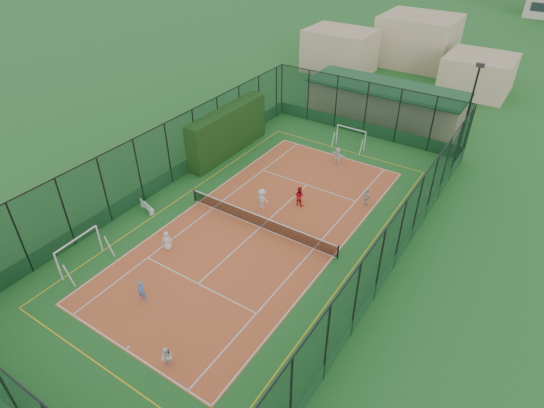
{
  "coord_description": "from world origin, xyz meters",
  "views": [
    {
      "loc": [
        13.98,
        -19.97,
        18.85
      ],
      "look_at": [
        0.09,
        1.31,
        1.2
      ],
      "focal_mm": 30.0,
      "sensor_mm": 36.0,
      "label": 1
    }
  ],
  "objects": [
    {
      "name": "child_far_right",
      "position": [
        4.91,
        6.37,
        0.66
      ],
      "size": [
        0.82,
        0.62,
        1.29
      ],
      "primitive_type": "imported",
      "rotation": [
        0.0,
        0.0,
        2.67
      ],
      "color": "silver",
      "rests_on": "court_slab"
    },
    {
      "name": "child_near_right",
      "position": [
        2.47,
        -11.41,
        0.66
      ],
      "size": [
        0.65,
        0.52,
        1.3
      ],
      "primitive_type": "imported",
      "rotation": [
        0.0,
        0.0,
        -0.04
      ],
      "color": "white",
      "rests_on": "court_slab"
    },
    {
      "name": "tennis_balls",
      "position": [
        -0.09,
        1.28,
        0.04
      ],
      "size": [
        5.23,
        1.67,
        0.07
      ],
      "color": "#CCE033",
      "rests_on": "court_slab"
    },
    {
      "name": "clubhouse",
      "position": [
        0.0,
        22.0,
        1.57
      ],
      "size": [
        15.2,
        7.2,
        3.15
      ],
      "primitive_type": null,
      "color": "tan",
      "rests_on": "ground"
    },
    {
      "name": "white_bench",
      "position": [
        -7.8,
        -2.8,
        0.41
      ],
      "size": [
        1.52,
        0.82,
        0.82
      ],
      "primitive_type": null,
      "rotation": [
        0.0,
        0.0,
        -0.3
      ],
      "color": "white",
      "rests_on": "ground"
    },
    {
      "name": "court_slab",
      "position": [
        0.0,
        0.0,
        0.01
      ],
      "size": [
        11.17,
        23.97,
        0.01
      ],
      "primitive_type": "cube",
      "color": "#B45328",
      "rests_on": "ground"
    },
    {
      "name": "floodlight_ne",
      "position": [
        8.6,
        16.6,
        4.12
      ],
      "size": [
        0.6,
        0.26,
        8.25
      ],
      "primitive_type": null,
      "color": "black",
      "rests_on": "ground"
    },
    {
      "name": "child_near_mid",
      "position": [
        -1.74,
        -9.03,
        0.67
      ],
      "size": [
        0.5,
        0.34,
        1.33
      ],
      "primitive_type": "imported",
      "rotation": [
        0.0,
        0.0,
        0.06
      ],
      "color": "#4D7ADA",
      "rests_on": "court_slab"
    },
    {
      "name": "futsal_goal_far",
      "position": [
        0.05,
        14.01,
        0.89
      ],
      "size": [
        2.77,
        0.81,
        1.79
      ],
      "primitive_type": null,
      "rotation": [
        0.0,
        0.0,
        -0.0
      ],
      "color": "white",
      "rests_on": "ground"
    },
    {
      "name": "futsal_goal_near",
      "position": [
        -6.94,
        -8.98,
        1.0
      ],
      "size": [
        3.15,
        1.03,
        2.01
      ],
      "primitive_type": null,
      "rotation": [
        0.0,
        0.0,
        1.61
      ],
      "color": "white",
      "rests_on": "ground"
    },
    {
      "name": "tennis_net",
      "position": [
        0.0,
        0.0,
        0.53
      ],
      "size": [
        11.67,
        0.12,
        1.06
      ],
      "primitive_type": null,
      "color": "black",
      "rests_on": "ground"
    },
    {
      "name": "coach",
      "position": [
        0.83,
        3.75,
        0.76
      ],
      "size": [
        0.75,
        0.59,
        1.49
      ],
      "primitive_type": "imported",
      "rotation": [
        0.0,
        0.0,
        3.1
      ],
      "color": "red",
      "rests_on": "court_slab"
    },
    {
      "name": "child_far_left",
      "position": [
        -1.19,
        1.99,
        0.78
      ],
      "size": [
        1.0,
        0.58,
        1.55
      ],
      "primitive_type": "imported",
      "rotation": [
        0.0,
        0.0,
        3.15
      ],
      "color": "silver",
      "rests_on": "court_slab"
    },
    {
      "name": "hedge_left",
      "position": [
        -8.3,
        7.33,
        2.0
      ],
      "size": [
        1.37,
        9.13,
        4.0
      ],
      "primitive_type": "cube",
      "color": "black",
      "rests_on": "ground"
    },
    {
      "name": "child_far_back",
      "position": [
        0.44,
        10.69,
        0.74
      ],
      "size": [
        1.41,
        0.71,
        1.45
      ],
      "primitive_type": "imported",
      "rotation": [
        0.0,
        0.0,
        2.92
      ],
      "color": "white",
      "rests_on": "court_slab"
    },
    {
      "name": "ground",
      "position": [
        0.0,
        0.0,
        0.0
      ],
      "size": [
        300.0,
        300.0,
        0.0
      ],
      "primitive_type": "plane",
      "color": "#216226",
      "rests_on": "ground"
    },
    {
      "name": "child_near_left",
      "position": [
        -3.64,
        -5.06,
        0.68
      ],
      "size": [
        0.78,
        0.73,
        1.34
      ],
      "primitive_type": "imported",
      "rotation": [
        0.0,
        0.0,
        0.62
      ],
      "color": "silver",
      "rests_on": "court_slab"
    },
    {
      "name": "perimeter_fence",
      "position": [
        0.0,
        0.0,
        2.5
      ],
      "size": [
        18.12,
        34.12,
        5.0
      ],
      "primitive_type": null,
      "color": "black",
      "rests_on": "ground"
    }
  ]
}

